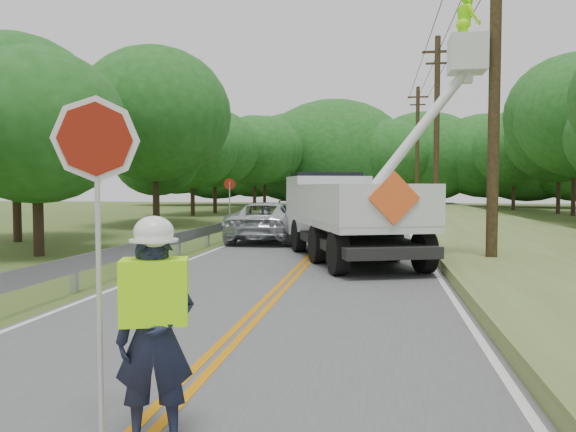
# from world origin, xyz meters

# --- Properties ---
(ground) EXTENTS (140.00, 140.00, 0.00)m
(ground) POSITION_xyz_m (0.00, 0.00, 0.00)
(ground) COLOR #3E5423
(ground) RESTS_ON ground
(road) EXTENTS (7.20, 96.00, 0.03)m
(road) POSITION_xyz_m (0.00, 14.00, 0.01)
(road) COLOR #4E4E51
(road) RESTS_ON ground
(guardrail) EXTENTS (0.18, 48.00, 0.77)m
(guardrail) POSITION_xyz_m (-4.02, 14.91, 0.55)
(guardrail) COLOR #A4A8AD
(guardrail) RESTS_ON ground
(utility_poles) EXTENTS (1.60, 43.30, 10.00)m
(utility_poles) POSITION_xyz_m (5.00, 17.02, 5.27)
(utility_poles) COLOR black
(utility_poles) RESTS_ON ground
(tall_grass_verge) EXTENTS (7.00, 96.00, 0.30)m
(tall_grass_verge) POSITION_xyz_m (7.10, 14.00, 0.15)
(tall_grass_verge) COLOR #5A6430
(tall_grass_verge) RESTS_ON ground
(treeline_left) EXTENTS (9.97, 53.61, 9.61)m
(treeline_left) POSITION_xyz_m (-10.28, 29.89, 5.26)
(treeline_left) COLOR #332319
(treeline_left) RESTS_ON ground
(treeline_horizon) EXTENTS (55.20, 13.58, 12.68)m
(treeline_horizon) POSITION_xyz_m (0.51, 56.33, 5.50)
(treeline_horizon) COLOR #1B4F16
(treeline_horizon) RESTS_ON ground
(flagger) EXTENTS (1.09, 0.62, 2.88)m
(flagger) POSITION_xyz_m (0.19, -2.18, 1.05)
(flagger) COLOR #191E33
(flagger) RESTS_ON road
(bucket_truck) EXTENTS (5.99, 7.95, 7.29)m
(bucket_truck) POSITION_xyz_m (1.07, 10.88, 1.63)
(bucket_truck) COLOR black
(bucket_truck) RESTS_ON road
(suv_silver) EXTENTS (2.65, 5.56, 1.53)m
(suv_silver) POSITION_xyz_m (-2.30, 15.26, 0.79)
(suv_silver) COLOR silver
(suv_silver) RESTS_ON road
(suv_darkgrey) EXTENTS (2.57, 5.12, 1.43)m
(suv_darkgrey) POSITION_xyz_m (-2.49, 27.35, 0.73)
(suv_darkgrey) COLOR #3C3E43
(suv_darkgrey) RESTS_ON road
(stop_sign_permanent) EXTENTS (0.53, 0.20, 2.56)m
(stop_sign_permanent) POSITION_xyz_m (-4.87, 18.98, 1.70)
(stop_sign_permanent) COLOR #A4A8AD
(stop_sign_permanent) RESTS_ON ground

